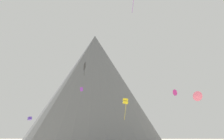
% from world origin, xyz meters
% --- Properties ---
extents(rock_massif, '(76.40, 74.43, 58.11)m').
position_xyz_m(rock_massif, '(-12.29, 103.44, 26.94)').
color(rock_massif, slate).
rests_on(rock_massif, ground_plane).
extents(kite_violet_mid, '(1.14, 0.36, 1.52)m').
position_xyz_m(kite_violet_mid, '(-12.92, 55.04, 18.89)').
color(kite_violet_mid, purple).
extents(kite_indigo_low, '(1.24, 1.23, 0.97)m').
position_xyz_m(kite_indigo_low, '(-24.64, 40.72, 8.32)').
color(kite_indigo_low, '#5138B2').
extents(kite_black_mid, '(1.41, 2.60, 4.23)m').
position_xyz_m(kite_black_mid, '(-10.27, 43.63, 23.74)').
color(kite_black_mid, black).
extents(kite_magenta_mid, '(1.60, 2.18, 2.13)m').
position_xyz_m(kite_magenta_mid, '(18.77, 56.27, 17.83)').
color(kite_magenta_mid, '#D1339E').
extents(kite_yellow_low, '(1.58, 1.52, 5.91)m').
position_xyz_m(kite_yellow_low, '(1.55, 42.35, 13.12)').
color(kite_yellow_low, yellow).
extents(kite_rainbow_low, '(2.52, 1.02, 2.42)m').
position_xyz_m(kite_rainbow_low, '(19.34, 34.40, 13.30)').
color(kite_rainbow_low, '#E5668C').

